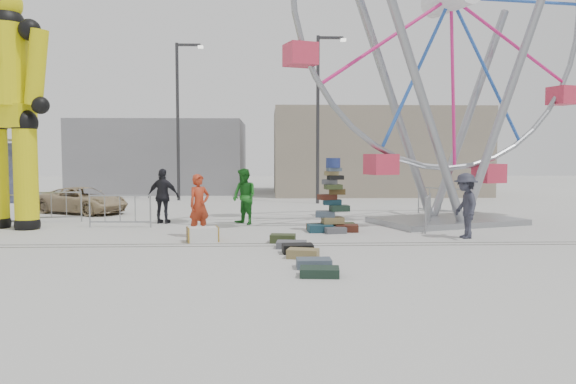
{
  "coord_description": "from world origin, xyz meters",
  "views": [
    {
      "loc": [
        0.65,
        -13.98,
        2.44
      ],
      "look_at": [
        1.22,
        2.57,
        1.29
      ],
      "focal_mm": 35.0,
      "sensor_mm": 36.0,
      "label": 1
    }
  ],
  "objects_px": {
    "barricade_dummy_c": "(120,211)",
    "pedestrian_green": "(244,196)",
    "suitcase_tower": "(332,211)",
    "steamer_trunk": "(203,234)",
    "pedestrian_black": "(163,196)",
    "barricade_wheel_back": "(441,201)",
    "crash_test_dummy": "(8,99)",
    "pedestrian_grey": "(465,206)",
    "barricade_dummy_b": "(51,207)",
    "barricade_wheel_front": "(428,212)",
    "ferris_wheel": "(450,27)",
    "pedestrian_red": "(199,206)",
    "parked_suv": "(83,200)",
    "lamp_post_right": "(320,110)",
    "lamp_post_left": "(179,113)"
  },
  "relations": [
    {
      "from": "suitcase_tower",
      "to": "pedestrian_green",
      "type": "relative_size",
      "value": 1.19
    },
    {
      "from": "suitcase_tower",
      "to": "barricade_dummy_c",
      "type": "xyz_separation_m",
      "value": [
        -6.87,
        1.12,
        -0.09
      ]
    },
    {
      "from": "barricade_wheel_back",
      "to": "pedestrian_black",
      "type": "distance_m",
      "value": 10.71
    },
    {
      "from": "steamer_trunk",
      "to": "barricade_dummy_c",
      "type": "xyz_separation_m",
      "value": [
        -3.06,
        3.07,
        0.35
      ]
    },
    {
      "from": "suitcase_tower",
      "to": "pedestrian_green",
      "type": "xyz_separation_m",
      "value": [
        -2.82,
        1.77,
        0.32
      ]
    },
    {
      "from": "barricade_dummy_b",
      "to": "lamp_post_right",
      "type": "bearing_deg",
      "value": 24.52
    },
    {
      "from": "suitcase_tower",
      "to": "parked_suv",
      "type": "xyz_separation_m",
      "value": [
        -9.49,
        5.47,
        -0.11
      ]
    },
    {
      "from": "steamer_trunk",
      "to": "barricade_wheel_front",
      "type": "relative_size",
      "value": 0.42
    },
    {
      "from": "lamp_post_left",
      "to": "barricade_wheel_back",
      "type": "height_order",
      "value": "lamp_post_left"
    },
    {
      "from": "crash_test_dummy",
      "to": "pedestrian_red",
      "type": "relative_size",
      "value": 4.31
    },
    {
      "from": "crash_test_dummy",
      "to": "barricade_dummy_c",
      "type": "xyz_separation_m",
      "value": [
        3.41,
        0.17,
        -3.61
      ]
    },
    {
      "from": "pedestrian_green",
      "to": "parked_suv",
      "type": "xyz_separation_m",
      "value": [
        -6.67,
        3.7,
        -0.43
      ]
    },
    {
      "from": "suitcase_tower",
      "to": "steamer_trunk",
      "type": "bearing_deg",
      "value": -156.11
    },
    {
      "from": "crash_test_dummy",
      "to": "barricade_wheel_back",
      "type": "height_order",
      "value": "crash_test_dummy"
    },
    {
      "from": "pedestrian_green",
      "to": "pedestrian_black",
      "type": "distance_m",
      "value": 2.84
    },
    {
      "from": "parked_suv",
      "to": "pedestrian_black",
      "type": "bearing_deg",
      "value": -102.67
    },
    {
      "from": "barricade_dummy_c",
      "to": "pedestrian_black",
      "type": "bearing_deg",
      "value": 41.29
    },
    {
      "from": "suitcase_tower",
      "to": "ferris_wheel",
      "type": "xyz_separation_m",
      "value": [
        4.17,
        1.73,
        6.05
      ]
    },
    {
      "from": "pedestrian_red",
      "to": "barricade_dummy_b",
      "type": "bearing_deg",
      "value": 109.34
    },
    {
      "from": "suitcase_tower",
      "to": "pedestrian_grey",
      "type": "height_order",
      "value": "suitcase_tower"
    },
    {
      "from": "crash_test_dummy",
      "to": "barricade_wheel_back",
      "type": "bearing_deg",
      "value": 31.46
    },
    {
      "from": "pedestrian_grey",
      "to": "barricade_dummy_b",
      "type": "bearing_deg",
      "value": -108.22
    },
    {
      "from": "lamp_post_right",
      "to": "barricade_dummy_c",
      "type": "bearing_deg",
      "value": -130.77
    },
    {
      "from": "pedestrian_green",
      "to": "parked_suv",
      "type": "relative_size",
      "value": 0.5
    },
    {
      "from": "crash_test_dummy",
      "to": "barricade_dummy_b",
      "type": "height_order",
      "value": "crash_test_dummy"
    },
    {
      "from": "barricade_dummy_c",
      "to": "pedestrian_green",
      "type": "distance_m",
      "value": 4.12
    },
    {
      "from": "barricade_wheel_front",
      "to": "pedestrian_red",
      "type": "height_order",
      "value": "pedestrian_red"
    },
    {
      "from": "lamp_post_left",
      "to": "steamer_trunk",
      "type": "height_order",
      "value": "lamp_post_left"
    },
    {
      "from": "pedestrian_black",
      "to": "barricade_wheel_back",
      "type": "bearing_deg",
      "value": -155.35
    },
    {
      "from": "barricade_wheel_back",
      "to": "pedestrian_black",
      "type": "height_order",
      "value": "pedestrian_black"
    },
    {
      "from": "crash_test_dummy",
      "to": "pedestrian_red",
      "type": "height_order",
      "value": "crash_test_dummy"
    },
    {
      "from": "pedestrian_grey",
      "to": "barricade_wheel_front",
      "type": "bearing_deg",
      "value": -163.8
    },
    {
      "from": "barricade_dummy_c",
      "to": "barricade_wheel_back",
      "type": "xyz_separation_m",
      "value": [
        11.67,
        3.34,
        0.0
      ]
    },
    {
      "from": "crash_test_dummy",
      "to": "pedestrian_green",
      "type": "distance_m",
      "value": 8.16
    },
    {
      "from": "crash_test_dummy",
      "to": "pedestrian_grey",
      "type": "height_order",
      "value": "crash_test_dummy"
    },
    {
      "from": "crash_test_dummy",
      "to": "barricade_dummy_c",
      "type": "relative_size",
      "value": 3.95
    },
    {
      "from": "pedestrian_red",
      "to": "pedestrian_black",
      "type": "xyz_separation_m",
      "value": [
        -1.63,
        3.16,
        0.04
      ]
    },
    {
      "from": "pedestrian_black",
      "to": "suitcase_tower",
      "type": "bearing_deg",
      "value": 171.44
    },
    {
      "from": "steamer_trunk",
      "to": "pedestrian_green",
      "type": "xyz_separation_m",
      "value": [
        0.99,
        3.71,
        0.76
      ]
    },
    {
      "from": "ferris_wheel",
      "to": "parked_suv",
      "type": "distance_m",
      "value": 15.44
    },
    {
      "from": "lamp_post_right",
      "to": "ferris_wheel",
      "type": "distance_m",
      "value": 9.0
    },
    {
      "from": "crash_test_dummy",
      "to": "pedestrian_red",
      "type": "distance_m",
      "value": 7.34
    },
    {
      "from": "ferris_wheel",
      "to": "parked_suv",
      "type": "xyz_separation_m",
      "value": [
        -13.66,
        3.74,
        -6.16
      ]
    },
    {
      "from": "steamer_trunk",
      "to": "pedestrian_grey",
      "type": "xyz_separation_m",
      "value": [
        7.46,
        0.38,
        0.74
      ]
    },
    {
      "from": "barricade_dummy_c",
      "to": "pedestrian_red",
      "type": "bearing_deg",
      "value": -34.66
    },
    {
      "from": "barricade_wheel_front",
      "to": "steamer_trunk",
      "type": "bearing_deg",
      "value": 127.72
    },
    {
      "from": "steamer_trunk",
      "to": "barricade_dummy_b",
      "type": "distance_m",
      "value": 7.38
    },
    {
      "from": "suitcase_tower",
      "to": "barricade_wheel_front",
      "type": "xyz_separation_m",
      "value": [
        3.09,
        0.25,
        -0.09
      ]
    },
    {
      "from": "crash_test_dummy",
      "to": "pedestrian_grey",
      "type": "distance_m",
      "value": 14.51
    },
    {
      "from": "suitcase_tower",
      "to": "steamer_trunk",
      "type": "relative_size",
      "value": 2.7
    }
  ]
}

